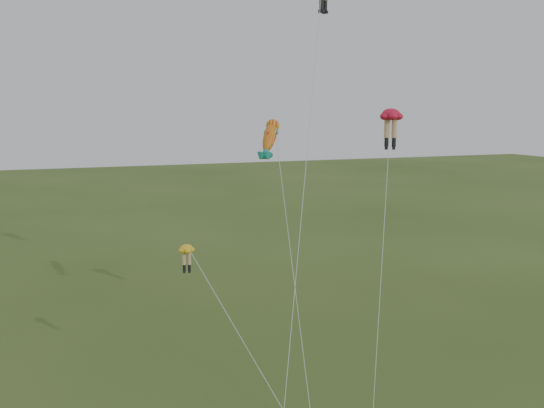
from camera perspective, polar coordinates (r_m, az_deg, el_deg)
name	(u,v)px	position (r m, az deg, el deg)	size (l,w,h in m)	color
legs_kite_red_mid	(391,122)	(35.53, 11.10, 7.55)	(5.09, 6.66, 15.94)	red
legs_kite_yellow	(192,261)	(32.17, -7.49, -5.32)	(4.45, 8.72, 8.83)	yellow
fish_kite	(270,137)	(38.65, -0.16, 6.30)	(3.29, 12.71, 15.51)	gold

